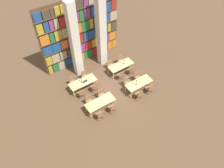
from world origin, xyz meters
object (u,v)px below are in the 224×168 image
at_px(pillar_left, 75,41).
at_px(reading_table_3, 121,66).
at_px(chair_10, 94,87).
at_px(chair_13, 110,65).
at_px(chair_3, 101,94).
at_px(chair_6, 150,88).
at_px(chair_0, 100,115).
at_px(chair_5, 127,82).
at_px(chair_8, 82,93).
at_px(chair_1, 89,101).
at_px(chair_14, 131,70).
at_px(pillar_center, 101,31).
at_px(desk_lamp_1, 81,79).
at_px(desk_lamp_0, 137,81).
at_px(chair_4, 139,94).
at_px(chair_9, 72,81).
at_px(desk_lamp_2, 124,61).
at_px(reading_table_1, 139,84).
at_px(chair_15, 121,60).
at_px(chair_11, 85,76).
at_px(laptop, 86,82).
at_px(reading_table_0, 100,103).
at_px(chair_12, 121,75).
at_px(chair_7, 138,77).
at_px(reading_table_2, 83,83).

distance_m(pillar_left, reading_table_3, 4.06).
xyz_separation_m(chair_10, chair_13, (2.27, 1.30, 0.00)).
height_order(chair_3, chair_6, same).
bearing_deg(chair_0, chair_5, 22.10).
bearing_deg(chair_8, chair_0, -87.21).
height_order(chair_10, reading_table_3, chair_10).
height_order(chair_1, chair_14, same).
bearing_deg(pillar_center, desk_lamp_1, -149.25).
height_order(desk_lamp_0, reading_table_3, desk_lamp_0).
height_order(chair_4, chair_5, same).
bearing_deg(chair_4, chair_10, 133.51).
distance_m(desk_lamp_0, chair_13, 3.00).
bearing_deg(pillar_center, chair_10, -132.73).
xyz_separation_m(chair_9, desk_lamp_2, (4.11, -0.83, 0.55)).
height_order(reading_table_1, chair_15, chair_15).
bearing_deg(chair_3, chair_4, 145.62).
relative_size(chair_9, chair_11, 1.00).
height_order(desk_lamp_1, chair_13, desk_lamp_1).
bearing_deg(pillar_left, chair_15, -19.07).
bearing_deg(pillar_center, chair_11, -155.38).
relative_size(chair_5, reading_table_3, 0.44).
bearing_deg(chair_11, chair_9, 0.00).
xyz_separation_m(chair_10, chair_11, (0.00, 1.39, 0.00)).
height_order(reading_table_1, desk_lamp_0, desk_lamp_0).
height_order(laptop, chair_14, laptop).
bearing_deg(reading_table_0, chair_10, 73.46).
bearing_deg(chair_4, chair_9, 131.19).
relative_size(chair_5, chair_11, 1.00).
bearing_deg(pillar_left, reading_table_0, -97.17).
bearing_deg(pillar_center, chair_14, -67.48).
distance_m(pillar_center, chair_3, 4.68).
height_order(reading_table_0, chair_10, chair_10).
relative_size(chair_5, desk_lamp_1, 2.18).
relative_size(chair_12, chair_15, 1.00).
xyz_separation_m(chair_9, chair_14, (4.32, -1.49, 0.00)).
height_order(chair_1, chair_7, same).
relative_size(desk_lamp_0, desk_lamp_2, 0.94).
distance_m(chair_0, desk_lamp_2, 4.93).
height_order(pillar_left, chair_15, pillar_left).
relative_size(pillar_center, reading_table_0, 2.96).
relative_size(chair_1, chair_5, 1.00).
height_order(chair_0, desk_lamp_2, desk_lamp_2).
relative_size(reading_table_0, chair_15, 2.29).
distance_m(reading_table_0, chair_15, 4.71).
bearing_deg(chair_3, chair_11, -88.72).
bearing_deg(chair_15, chair_12, 54.11).
height_order(chair_0, desk_lamp_0, desk_lamp_0).
bearing_deg(laptop, chair_4, -47.17).
bearing_deg(reading_table_0, reading_table_2, 91.75).
bearing_deg(reading_table_2, desk_lamp_0, -37.33).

